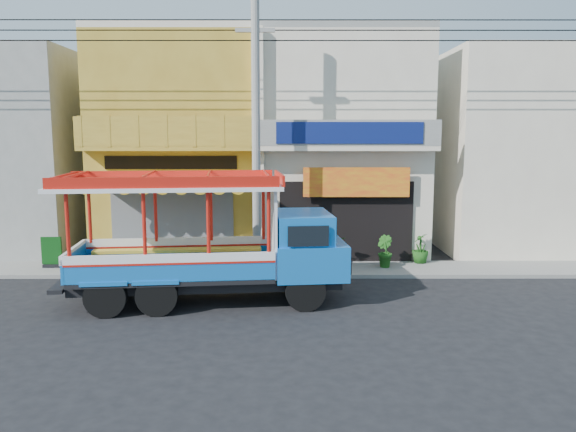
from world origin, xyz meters
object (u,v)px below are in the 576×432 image
Objects in this scene: potted_plant_a at (332,250)px; potted_plant_b at (384,251)px; utility_pole at (261,117)px; green_sign at (52,254)px; potted_plant_c at (420,248)px; songthaew_truck at (227,241)px.

potted_plant_b is at bearing -28.19° from potted_plant_a.
utility_pole is 27.52× the size of green_sign.
potted_plant_c is (5.39, 1.40, -4.40)m from utility_pole.
songthaew_truck is at bearing -106.21° from utility_pole.
green_sign is at bearing 167.44° from potted_plant_a.
songthaew_truck is 7.89× the size of potted_plant_a.
songthaew_truck is 7.24m from green_sign.
utility_pole is 3.64× the size of songthaew_truck.
potted_plant_c is at bearing 2.81° from green_sign.
songthaew_truck is 7.29× the size of potted_plant_b.
utility_pole reaches higher than songthaew_truck.
songthaew_truck reaches higher than potted_plant_a.
utility_pole is 28.72× the size of potted_plant_a.
songthaew_truck is (-0.80, -2.76, -3.35)m from utility_pole.
utility_pole is at bearing -6.43° from green_sign.
green_sign is 1.04× the size of potted_plant_a.
utility_pole is 26.53× the size of potted_plant_b.
green_sign is 12.42m from potted_plant_c.
songthaew_truck is at bearing -34.57° from potted_plant_c.
songthaew_truck is at bearing 103.55° from potted_plant_b.
songthaew_truck is 5.17m from potted_plant_a.
utility_pole is 8.36m from green_sign.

